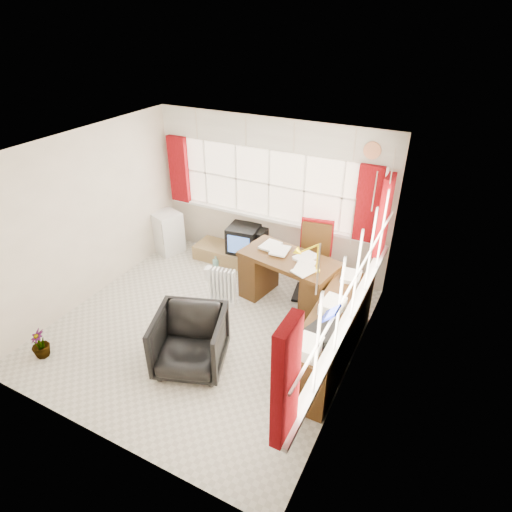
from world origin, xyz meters
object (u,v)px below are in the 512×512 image
(desk_lamp, at_px, (318,252))
(credenza, at_px, (332,335))
(desk, at_px, (288,278))
(tv_bench, at_px, (233,255))
(crt_tv, at_px, (244,239))
(mini_fridge, at_px, (168,232))
(task_chair, at_px, (314,256))
(office_chair, at_px, (190,342))
(radiator, at_px, (223,290))

(desk_lamp, height_order, credenza, desk_lamp)
(desk, xyz_separation_m, tv_bench, (-1.33, 0.69, -0.33))
(crt_tv, relative_size, mini_fridge, 0.74)
(desk, bearing_deg, task_chair, 65.85)
(office_chair, relative_size, radiator, 1.40)
(desk, distance_m, task_chair, 0.56)
(radiator, xyz_separation_m, tv_bench, (-0.46, 1.13, -0.12))
(task_chair, bearing_deg, desk, -114.15)
(credenza, relative_size, crt_tv, 3.61)
(office_chair, xyz_separation_m, credenza, (1.50, 0.90, 0.00))
(mini_fridge, bearing_deg, credenza, -20.63)
(task_chair, bearing_deg, mini_fridge, 179.67)
(desk_lamp, relative_size, tv_bench, 0.31)
(task_chair, distance_m, mini_fridge, 2.80)
(desk, distance_m, mini_fridge, 2.63)
(desk, height_order, crt_tv, desk)
(mini_fridge, bearing_deg, crt_tv, 9.24)
(task_chair, distance_m, office_chair, 2.35)
(credenza, distance_m, crt_tv, 2.61)
(credenza, bearing_deg, mini_fridge, 159.37)
(task_chair, xyz_separation_m, tv_bench, (-1.54, 0.21, -0.51))
(radiator, bearing_deg, mini_fridge, 151.24)
(tv_bench, bearing_deg, desk_lamp, -25.49)
(office_chair, bearing_deg, crt_tv, 83.95)
(mini_fridge, bearing_deg, desk_lamp, -12.34)
(radiator, bearing_deg, desk, 27.26)
(office_chair, relative_size, tv_bench, 0.60)
(desk, relative_size, mini_fridge, 2.01)
(credenza, relative_size, mini_fridge, 2.66)
(tv_bench, height_order, crt_tv, crt_tv)
(desk_lamp, bearing_deg, credenza, -54.17)
(desk_lamp, distance_m, mini_fridge, 3.21)
(tv_bench, height_order, mini_fridge, mini_fridge)
(desk_lamp, bearing_deg, radiator, -168.48)
(office_chair, distance_m, mini_fridge, 3.02)
(office_chair, distance_m, radiator, 1.33)
(task_chair, height_order, radiator, task_chair)
(tv_bench, bearing_deg, crt_tv, 12.73)
(tv_bench, bearing_deg, credenza, -33.70)
(credenza, xyz_separation_m, tv_bench, (-2.28, 1.52, -0.26))
(credenza, distance_m, tv_bench, 2.75)
(radiator, bearing_deg, crt_tv, 103.24)
(task_chair, bearing_deg, desk_lamp, -68.30)
(desk_lamp, relative_size, task_chair, 0.37)
(mini_fridge, bearing_deg, tv_bench, 8.71)
(desk, relative_size, credenza, 0.75)
(desk, bearing_deg, crt_tv, 147.42)
(radiator, relative_size, mini_fridge, 0.80)
(radiator, bearing_deg, office_chair, -76.10)
(task_chair, distance_m, crt_tv, 1.39)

